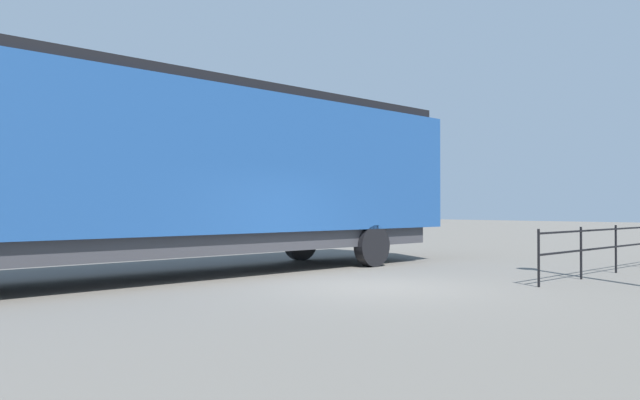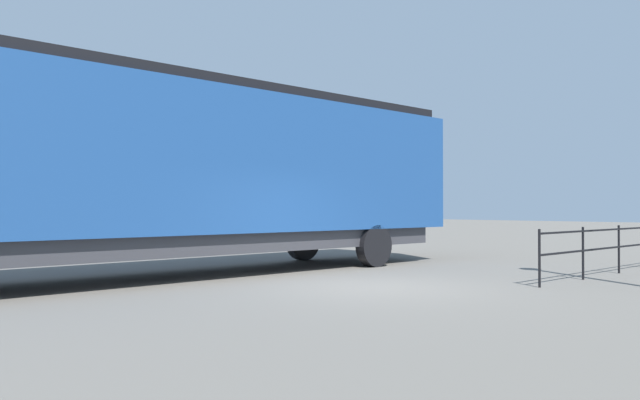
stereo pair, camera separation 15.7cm
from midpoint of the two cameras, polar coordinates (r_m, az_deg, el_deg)
ground_plane at (r=12.37m, az=5.00°, el=-7.94°), size 120.00×120.00×0.00m
locomotive at (r=14.64m, az=-10.85°, el=2.80°), size 3.14×15.84×4.41m
platform_fence at (r=17.29m, az=27.15°, el=-3.33°), size 0.05×9.63×1.14m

